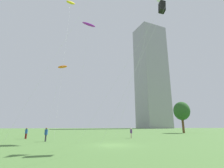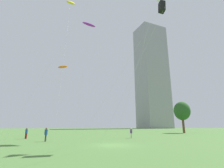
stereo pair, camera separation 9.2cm
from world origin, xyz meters
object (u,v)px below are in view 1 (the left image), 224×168
person_standing_2 (46,133)px  kite_flying_5 (162,7)px  kite_flying_7 (62,67)px  distant_highrise_0 (151,76)px  kite_flying_1 (89,25)px  kite_flying_2 (71,3)px  person_standing_1 (131,132)px  park_tree_0 (182,111)px  person_standing_0 (26,132)px

person_standing_2 → kite_flying_5: 24.49m
kite_flying_7 → distant_highrise_0: (66.12, 95.81, 29.74)m
kite_flying_1 → kite_flying_7: kite_flying_1 is taller
kite_flying_2 → kite_flying_7: kite_flying_2 is taller
kite_flying_1 → person_standing_1: bearing=-56.5°
person_standing_1 → distant_highrise_0: size_ratio=0.02×
person_standing_2 → kite_flying_7: (-1.40, 19.39, 16.78)m
person_standing_1 → person_standing_2: 14.05m
kite_flying_2 → person_standing_1: bearing=-35.1°
person_standing_2 → kite_flying_7: 25.68m
kite_flying_5 → park_tree_0: (19.24, 28.95, -12.26)m
person_standing_2 → park_tree_0: size_ratio=0.20×
person_standing_2 → park_tree_0: (34.96, 22.87, 5.50)m
person_standing_1 → park_tree_0: park_tree_0 is taller
person_standing_2 → kite_flying_1: (5.34, 16.37, 28.67)m
kite_flying_5 → kite_flying_7: size_ratio=1.08×
person_standing_1 → distant_highrise_0: bearing=173.7°
distant_highrise_0 → person_standing_2: bearing=-134.4°
park_tree_0 → person_standing_2: bearing=-146.8°
person_standing_1 → kite_flying_1: kite_flying_1 is taller
kite_flying_5 → kite_flying_7: kite_flying_5 is taller
person_standing_0 → person_standing_1: size_ratio=1.02×
kite_flying_7 → distant_highrise_0: distant_highrise_0 is taller
person_standing_1 → park_tree_0: size_ratio=0.18×
kite_flying_5 → person_standing_2: bearing=158.9°
kite_flying_7 → kite_flying_2: bearing=-74.0°
person_standing_1 → distant_highrise_0: (51.30, 111.05, 46.59)m
person_standing_0 → park_tree_0: bearing=-139.9°
park_tree_0 → distant_highrise_0: bearing=72.1°
person_standing_2 → kite_flying_5: (15.72, -6.08, 17.77)m
kite_flying_2 → distant_highrise_0: bearing=57.7°
person_standing_0 → person_standing_2: 7.29m
kite_flying_1 → kite_flying_5: (10.38, -22.46, -10.90)m
person_standing_0 → kite_flying_5: kite_flying_5 is taller
kite_flying_1 → distant_highrise_0: (59.38, 98.83, 17.85)m
park_tree_0 → person_standing_1: bearing=-139.0°
person_standing_1 → distant_highrise_0: distant_highrise_0 is taller
person_standing_2 → kite_flying_2: kite_flying_2 is taller
kite_flying_1 → distant_highrise_0: distant_highrise_0 is taller
person_standing_1 → park_tree_0: bearing=149.5°
person_standing_0 → person_standing_2: size_ratio=0.95×
person_standing_2 → kite_flying_2: 35.34m
person_standing_2 → kite_flying_7: bearing=-175.1°
kite_flying_7 → kite_flying_5: bearing=-56.1°
person_standing_0 → kite_flying_5: (20.15, -11.87, 17.82)m
kite_flying_7 → park_tree_0: 38.23m
person_standing_1 → kite_flying_7: kite_flying_7 is taller
person_standing_1 → kite_flying_5: size_ratio=0.09×
person_standing_1 → kite_flying_2: size_ratio=0.05×
person_standing_0 → person_standing_2: person_standing_2 is taller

